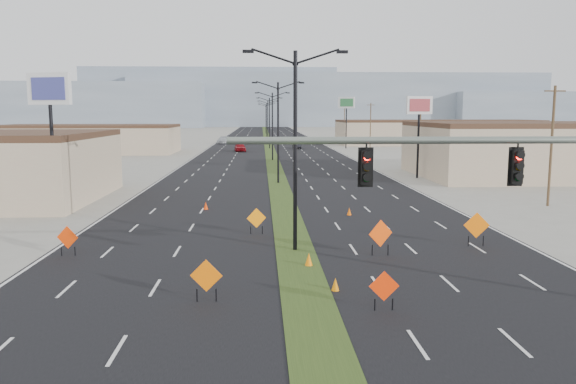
{
  "coord_description": "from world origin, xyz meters",
  "views": [
    {
      "loc": [
        -1.7,
        -15.99,
        6.97
      ],
      "look_at": [
        -0.42,
        10.78,
        3.2
      ],
      "focal_mm": 35.0,
      "sensor_mm": 36.0,
      "label": 1
    }
  ],
  "objects_px": {
    "car_left": "(240,147)",
    "construction_sign_1": "(206,277)",
    "cone_3": "(206,206)",
    "car_mid": "(297,145)",
    "car_far": "(223,140)",
    "pole_sign_east_far": "(346,106)",
    "construction_sign_3": "(384,288)",
    "cone_0": "(335,284)",
    "construction_sign_2": "(256,219)",
    "streetlight_2": "(272,124)",
    "streetlight_5": "(267,119)",
    "pole_sign_east_near": "(419,112)",
    "streetlight_1": "(278,129)",
    "signal_mast": "(571,179)",
    "streetlight_4": "(268,120)",
    "construction_sign_0": "(68,239)",
    "construction_sign_5": "(477,226)",
    "streetlight_0": "(295,145)",
    "pole_sign_west": "(50,100)",
    "streetlight_3": "(270,121)",
    "streetlight_6": "(266,118)",
    "cone_2": "(349,212)",
    "construction_sign_4": "(380,235)"
  },
  "relations": [
    {
      "from": "car_left",
      "to": "construction_sign_1",
      "type": "height_order",
      "value": "construction_sign_1"
    },
    {
      "from": "cone_3",
      "to": "car_mid",
      "type": "bearing_deg",
      "value": 81.06
    },
    {
      "from": "car_far",
      "to": "pole_sign_east_far",
      "type": "relative_size",
      "value": 0.54
    },
    {
      "from": "construction_sign_3",
      "to": "cone_0",
      "type": "xyz_separation_m",
      "value": [
        -1.42,
        2.32,
        -0.58
      ]
    },
    {
      "from": "car_left",
      "to": "construction_sign_2",
      "type": "xyz_separation_m",
      "value": [
        3.56,
        -71.42,
        0.12
      ]
    },
    {
      "from": "streetlight_2",
      "to": "streetlight_5",
      "type": "relative_size",
      "value": 1.0
    },
    {
      "from": "cone_0",
      "to": "pole_sign_east_near",
      "type": "height_order",
      "value": "pole_sign_east_near"
    },
    {
      "from": "streetlight_1",
      "to": "streetlight_2",
      "type": "xyz_separation_m",
      "value": [
        0.0,
        28.0,
        0.0
      ]
    },
    {
      "from": "signal_mast",
      "to": "streetlight_4",
      "type": "relative_size",
      "value": 1.63
    },
    {
      "from": "construction_sign_0",
      "to": "construction_sign_5",
      "type": "distance_m",
      "value": 20.84
    },
    {
      "from": "streetlight_0",
      "to": "construction_sign_2",
      "type": "xyz_separation_m",
      "value": [
        -2.0,
        3.99,
        -4.52
      ]
    },
    {
      "from": "construction_sign_0",
      "to": "pole_sign_west",
      "type": "xyz_separation_m",
      "value": [
        -4.41,
        10.8,
        6.98
      ]
    },
    {
      "from": "signal_mast",
      "to": "car_mid",
      "type": "height_order",
      "value": "signal_mast"
    },
    {
      "from": "streetlight_5",
      "to": "cone_0",
      "type": "distance_m",
      "value": 146.77
    },
    {
      "from": "streetlight_0",
      "to": "construction_sign_5",
      "type": "bearing_deg",
      "value": 2.5
    },
    {
      "from": "streetlight_3",
      "to": "streetlight_6",
      "type": "relative_size",
      "value": 1.0
    },
    {
      "from": "car_left",
      "to": "construction_sign_0",
      "type": "bearing_deg",
      "value": -101.78
    },
    {
      "from": "streetlight_3",
      "to": "streetlight_6",
      "type": "height_order",
      "value": "same"
    },
    {
      "from": "construction_sign_2",
      "to": "pole_sign_east_far",
      "type": "xyz_separation_m",
      "value": [
        17.29,
        79.82,
        7.46
      ]
    },
    {
      "from": "streetlight_1",
      "to": "construction_sign_2",
      "type": "relative_size",
      "value": 6.53
    },
    {
      "from": "construction_sign_0",
      "to": "cone_2",
      "type": "xyz_separation_m",
      "value": [
        15.55,
        10.35,
        -0.61
      ]
    },
    {
      "from": "streetlight_2",
      "to": "streetlight_4",
      "type": "relative_size",
      "value": 1.0
    },
    {
      "from": "signal_mast",
      "to": "construction_sign_1",
      "type": "bearing_deg",
      "value": 169.68
    },
    {
      "from": "construction_sign_1",
      "to": "pole_sign_west",
      "type": "bearing_deg",
      "value": 130.09
    },
    {
      "from": "streetlight_2",
      "to": "car_far",
      "type": "relative_size",
      "value": 1.83
    },
    {
      "from": "streetlight_5",
      "to": "construction_sign_0",
      "type": "relative_size",
      "value": 6.68
    },
    {
      "from": "signal_mast",
      "to": "streetlight_6",
      "type": "distance_m",
      "value": 178.21
    },
    {
      "from": "streetlight_1",
      "to": "car_left",
      "type": "relative_size",
      "value": 2.18
    },
    {
      "from": "streetlight_5",
      "to": "construction_sign_1",
      "type": "bearing_deg",
      "value": -91.46
    },
    {
      "from": "construction_sign_4",
      "to": "car_left",
      "type": "bearing_deg",
      "value": 75.17
    },
    {
      "from": "pole_sign_east_far",
      "to": "streetlight_6",
      "type": "bearing_deg",
      "value": 124.77
    },
    {
      "from": "construction_sign_3",
      "to": "streetlight_1",
      "type": "bearing_deg",
      "value": 92.24
    },
    {
      "from": "construction_sign_1",
      "to": "streetlight_2",
      "type": "bearing_deg",
      "value": 93.28
    },
    {
      "from": "cone_2",
      "to": "pole_sign_east_near",
      "type": "distance_m",
      "value": 25.58
    },
    {
      "from": "streetlight_4",
      "to": "pole_sign_west",
      "type": "distance_m",
      "value": 103.01
    },
    {
      "from": "streetlight_3",
      "to": "construction_sign_5",
      "type": "relative_size",
      "value": 5.5
    },
    {
      "from": "car_left",
      "to": "construction_sign_1",
      "type": "distance_m",
      "value": 83.19
    },
    {
      "from": "streetlight_4",
      "to": "cone_2",
      "type": "relative_size",
      "value": 18.77
    },
    {
      "from": "construction_sign_0",
      "to": "construction_sign_5",
      "type": "height_order",
      "value": "construction_sign_5"
    },
    {
      "from": "construction_sign_4",
      "to": "cone_2",
      "type": "relative_size",
      "value": 3.38
    },
    {
      "from": "streetlight_1",
      "to": "construction_sign_1",
      "type": "distance_m",
      "value": 36.23
    },
    {
      "from": "car_mid",
      "to": "pole_sign_west",
      "type": "height_order",
      "value": "pole_sign_west"
    },
    {
      "from": "cone_0",
      "to": "car_mid",
      "type": "bearing_deg",
      "value": 87.34
    },
    {
      "from": "streetlight_2",
      "to": "construction_sign_4",
      "type": "relative_size",
      "value": 5.56
    },
    {
      "from": "streetlight_1",
      "to": "construction_sign_5",
      "type": "bearing_deg",
      "value": -70.83
    },
    {
      "from": "construction_sign_5",
      "to": "car_far",
      "type": "bearing_deg",
      "value": 104.2
    },
    {
      "from": "streetlight_4",
      "to": "construction_sign_1",
      "type": "xyz_separation_m",
      "value": [
        -3.77,
        -119.76,
        -4.46
      ]
    },
    {
      "from": "streetlight_2",
      "to": "streetlight_3",
      "type": "relative_size",
      "value": 1.0
    },
    {
      "from": "streetlight_3",
      "to": "streetlight_6",
      "type": "bearing_deg",
      "value": 90.0
    },
    {
      "from": "streetlight_5",
      "to": "car_mid",
      "type": "height_order",
      "value": "streetlight_5"
    }
  ]
}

